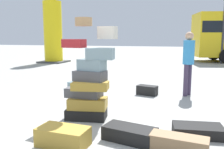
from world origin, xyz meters
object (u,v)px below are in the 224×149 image
Objects in this scene: suitcase_black_white_trunk at (130,134)px; person_bearded_onlooker at (188,58)px; suitcase_black_right_side at (198,131)px; suitcase_black_left_side at (147,90)px; suitcase_slate_foreground_far at (79,86)px; suitcase_tower at (89,83)px; yellow_dummy_statue at (53,29)px; suitcase_tan_behind_tower at (63,137)px; suitcase_brown_upright_blue at (179,144)px.

suitcase_black_white_trunk is 0.46× the size of person_bearded_onlooker.
suitcase_black_right_side is at bearing 28.25° from person_bearded_onlooker.
suitcase_black_right_side is at bearing -52.12° from suitcase_black_left_side.
suitcase_slate_foreground_far is 2.10m from suitcase_black_left_side.
suitcase_black_left_side is (0.77, 2.33, -0.59)m from suitcase_tower.
suitcase_slate_foreground_far is 8.94m from yellow_dummy_statue.
suitcase_black_left_side is 0.70× the size of suitcase_black_right_side.
yellow_dummy_statue is at bearing 130.64° from suitcase_slate_foreground_far.
suitcase_tan_behind_tower is at bearing -140.76° from suitcase_black_white_trunk.
suitcase_black_right_side is (0.28, 0.67, -0.03)m from suitcase_brown_upright_blue.
suitcase_tan_behind_tower is 4.31m from person_bearded_onlooker.
suitcase_tower is 2.49× the size of suitcase_black_right_side.
suitcase_tower is 2.07m from suitcase_brown_upright_blue.
suitcase_tan_behind_tower is at bearing -88.00° from suitcase_black_left_side.
suitcase_slate_foreground_far is at bearing 118.80° from suitcase_tower.
suitcase_black_left_side is 0.73× the size of suitcase_tan_behind_tower.
suitcase_slate_foreground_far is at bearing 132.39° from suitcase_black_right_side.
suitcase_tower is at bearing -56.04° from suitcase_slate_foreground_far.
suitcase_black_white_trunk is 1.47× the size of suitcase_black_left_side.
yellow_dummy_statue is (-8.13, 10.49, 1.99)m from suitcase_brown_upright_blue.
suitcase_tower is 2.61× the size of suitcase_tan_behind_tower.
suitcase_brown_upright_blue is at bearing -120.82° from suitcase_black_right_side.
suitcase_brown_upright_blue is 1.00× the size of suitcase_black_right_side.
suitcase_slate_foreground_far is 1.25× the size of suitcase_black_left_side.
suitcase_brown_upright_blue is 1.66m from suitcase_tan_behind_tower.
suitcase_brown_upright_blue is at bearing 12.64° from suitcase_tan_behind_tower.
suitcase_tower is 2.13m from suitcase_black_right_side.
person_bearded_onlooker is 10.81m from yellow_dummy_statue.
suitcase_tower is at bearing 163.15° from suitcase_black_right_side.
suitcase_tower is 3.19m from person_bearded_onlooker.
suitcase_tower is 1.39m from suitcase_tan_behind_tower.
yellow_dummy_statue reaches higher than suitcase_black_right_side.
yellow_dummy_statue reaches higher than suitcase_tan_behind_tower.
person_bearded_onlooker reaches higher than suitcase_black_white_trunk.
suitcase_black_right_side is at bearing -49.44° from yellow_dummy_statue.
suitcase_tower is 1.12× the size of person_bearded_onlooker.
suitcase_slate_foreground_far is 0.39× the size of person_bearded_onlooker.
yellow_dummy_statue is at bearing 147.47° from suitcase_black_left_side.
suitcase_black_left_side reaches higher than suitcase_brown_upright_blue.
suitcase_tan_behind_tower is (-1.91, -0.96, 0.05)m from suitcase_black_right_side.
person_bearded_onlooker is at bearing 85.07° from suitcase_black_right_side.
suitcase_slate_foreground_far is 3.97m from suitcase_black_white_trunk.
suitcase_slate_foreground_far reaches higher than suitcase_black_white_trunk.
suitcase_black_left_side reaches higher than suitcase_slate_foreground_far.
suitcase_tower is at bearing 153.46° from suitcase_black_white_trunk.
person_bearded_onlooker is at bearing 88.19° from suitcase_black_white_trunk.
suitcase_brown_upright_blue is 3.44m from suitcase_black_left_side.
suitcase_slate_foreground_far is (-3.07, 3.39, -0.00)m from suitcase_brown_upright_blue.
suitcase_tan_behind_tower is at bearing -161.83° from suitcase_black_right_side.
suitcase_tan_behind_tower reaches higher than suitcase_slate_foreground_far.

